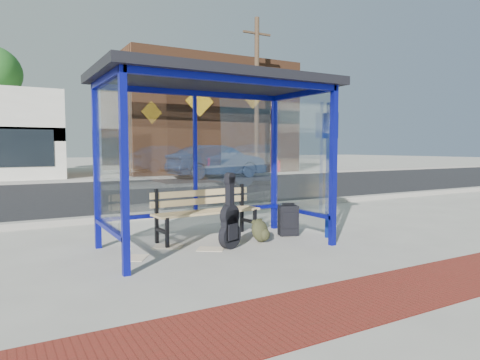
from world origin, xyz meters
TOP-DOWN VIEW (x-y plane):
  - ground at (0.00, 0.00)m, footprint 120.00×120.00m
  - brick_paver_strip at (0.00, -2.60)m, footprint 60.00×1.00m
  - curb_near at (0.00, 2.90)m, footprint 60.00×0.25m
  - street_asphalt at (0.00, 8.00)m, footprint 60.00×10.00m
  - curb_far at (0.00, 13.10)m, footprint 60.00×0.25m
  - far_sidewalk at (0.00, 15.00)m, footprint 60.00×4.00m
  - bus_shelter at (0.00, 0.07)m, footprint 3.30×1.80m
  - storefront_brown at (8.00, 18.49)m, footprint 10.00×7.08m
  - tree_right at (12.50, 22.00)m, footprint 3.60×3.60m
  - utility_pole_east at (9.00, 13.40)m, footprint 1.60×0.24m
  - bench at (0.10, 0.58)m, footprint 1.75×0.54m
  - guitar_bag at (0.10, -0.21)m, footprint 0.38×0.23m
  - suitcase at (1.35, 0.12)m, footprint 0.35×0.28m
  - backpack at (0.70, -0.06)m, footprint 0.34×0.32m
  - sign_post at (1.81, -0.31)m, footprint 0.14×0.25m
  - newspaper_a at (-1.21, -0.05)m, footprint 0.42×0.44m
  - newspaper_b at (-0.15, -0.10)m, footprint 0.46×0.44m
  - newspaper_c at (-0.61, 0.34)m, footprint 0.52×0.50m
  - parked_car at (6.30, 12.58)m, footprint 4.76×1.97m
  - fire_hydrant at (10.78, 13.95)m, footprint 0.32×0.21m

SIDE VIEW (x-z plane):
  - ground at x=0.00m, z-range 0.00..0.00m
  - street_asphalt at x=0.00m, z-range 0.00..0.00m
  - newspaper_a at x=-1.21m, z-range 0.00..0.01m
  - newspaper_b at x=-0.15m, z-range 0.00..0.01m
  - newspaper_c at x=-0.61m, z-range 0.00..0.01m
  - far_sidewalk at x=0.00m, z-range 0.00..0.01m
  - brick_paver_strip at x=0.00m, z-range 0.00..0.01m
  - curb_near at x=0.00m, z-range 0.00..0.12m
  - curb_far at x=0.00m, z-range 0.00..0.12m
  - backpack at x=0.70m, z-range -0.01..0.34m
  - suitcase at x=1.35m, z-range -0.02..0.51m
  - guitar_bag at x=0.10m, z-range -0.14..0.87m
  - fire_hydrant at x=10.78m, z-range 0.03..0.75m
  - bench at x=0.10m, z-range 0.05..0.87m
  - parked_car at x=6.30m, z-range 0.00..1.53m
  - sign_post at x=1.81m, z-range 0.13..2.24m
  - bus_shelter at x=0.00m, z-range 0.86..3.28m
  - storefront_brown at x=8.00m, z-range 0.00..6.40m
  - utility_pole_east at x=9.00m, z-range 0.11..8.11m
  - tree_right at x=12.50m, z-range 1.94..8.97m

